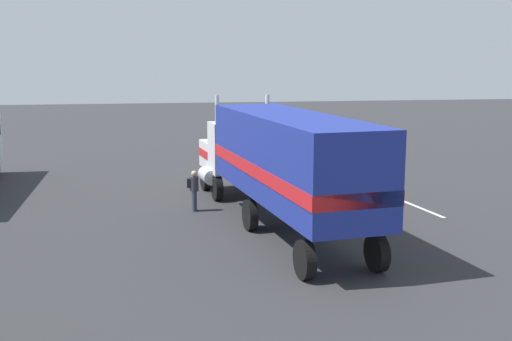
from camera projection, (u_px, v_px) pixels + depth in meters
name	position (u px, v px, depth m)	size (l,w,h in m)	color
ground_plane	(242.00, 191.00, 28.80)	(120.00, 120.00, 0.00)	#2D2D30
lane_stripe_near	(338.00, 205.00, 26.04)	(4.40, 0.16, 0.01)	silver
lane_stripe_mid	(414.00, 205.00, 25.92)	(4.40, 0.16, 0.01)	silver
semi_truck	(279.00, 158.00, 22.16)	(14.36, 4.47, 4.50)	silver
person_bystander	(194.00, 189.00, 24.83)	(0.34, 0.46, 1.63)	#2D3347
motorcycle	(382.00, 211.00, 22.96)	(1.94, 1.01, 1.12)	black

